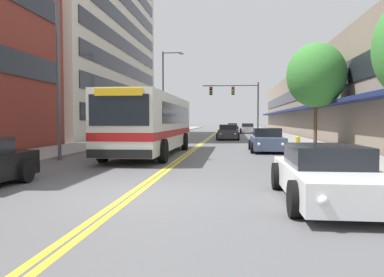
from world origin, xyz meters
TOP-DOWN VIEW (x-y plane):
  - ground_plane at (0.00, 37.00)m, footprint 240.00×240.00m
  - sidewalk_left at (-7.34, 37.00)m, footprint 3.68×106.00m
  - sidewalk_right at (7.34, 37.00)m, footprint 3.68×106.00m
  - centre_line at (0.00, 37.00)m, footprint 0.34×106.00m
  - office_tower_left at (-15.41, 32.36)m, footprint 12.08×28.67m
  - storefront_row_right at (13.40, 37.00)m, footprint 9.10×68.00m
  - city_bus at (-1.77, 10.43)m, footprint 2.87×11.50m
  - car_champagne_parked_left_near at (-4.27, 29.61)m, footprint 2.14×4.50m
  - car_charcoal_parked_left_far at (-4.37, 22.33)m, footprint 1.99×4.92m
  - car_white_parked_right_foreground at (4.38, -0.38)m, footprint 2.02×4.64m
  - car_silver_parked_right_mid at (4.39, 43.80)m, footprint 2.03×4.91m
  - car_slate_blue_parked_right_far at (4.29, 12.74)m, footprint 1.97×4.35m
  - car_navy_moving_lead at (2.31, 57.52)m, footprint 2.10×4.45m
  - car_dark_grey_moving_second at (1.93, 25.83)m, footprint 2.06×4.16m
  - traffic_signal_mast at (2.97, 34.43)m, footprint 6.38×0.38m
  - street_lamp_left_near at (-4.92, 7.20)m, footprint 2.57×0.28m
  - street_lamp_left_far at (-5.00, 32.17)m, footprint 2.43×0.28m
  - street_tree_right_mid at (7.48, 15.32)m, footprint 3.61×3.61m
  - fire_hydrant at (5.95, 12.51)m, footprint 0.32×0.24m

SIDE VIEW (x-z plane):
  - ground_plane at x=0.00m, z-range 0.00..0.00m
  - centre_line at x=0.00m, z-range 0.00..0.01m
  - sidewalk_left at x=-7.34m, z-range 0.00..0.13m
  - sidewalk_right at x=7.34m, z-range 0.00..0.13m
  - fire_hydrant at x=5.95m, z-range 0.13..0.91m
  - car_white_parked_right_foreground at x=4.38m, z-range -0.03..1.18m
  - car_navy_moving_lead at x=2.31m, z-range -0.03..1.25m
  - car_slate_blue_parked_right_far at x=4.29m, z-range -0.05..1.28m
  - car_charcoal_parked_left_far at x=-4.37m, z-range -0.06..1.29m
  - car_silver_parked_right_mid at x=4.39m, z-range -0.04..1.31m
  - car_dark_grey_moving_second at x=1.93m, z-range -0.04..1.34m
  - car_champagne_parked_left_near at x=-4.27m, z-range -0.05..1.36m
  - city_bus at x=-1.77m, z-range 0.20..3.18m
  - storefront_row_right at x=13.40m, z-range 0.00..7.58m
  - traffic_signal_mast at x=2.97m, z-range 1.31..7.40m
  - street_tree_right_mid at x=7.48m, z-range 1.34..7.75m
  - street_lamp_left_near at x=-4.92m, z-range 0.77..8.37m
  - street_lamp_left_far at x=-5.00m, z-range 0.80..10.10m
  - office_tower_left at x=-15.41m, z-range 0.00..22.33m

